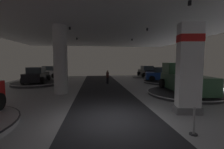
% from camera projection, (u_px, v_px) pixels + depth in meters
% --- Properties ---
extents(ground, '(24.00, 44.00, 0.06)m').
position_uv_depth(ground, '(113.00, 120.00, 6.74)').
color(ground, '#B2B2B7').
extents(column_left, '(1.10, 1.10, 5.50)m').
position_uv_depth(column_left, '(60.00, 60.00, 12.16)').
color(column_left, silver).
rests_on(column_left, ground).
extents(brand_sign_pylon, '(1.34, 0.82, 4.47)m').
position_uv_depth(brand_sign_pylon, '(189.00, 68.00, 7.40)').
color(brand_sign_pylon, slate).
rests_on(brand_sign_pylon, ground).
extents(display_platform_deep_right, '(4.56, 4.56, 0.28)m').
position_uv_depth(display_platform_deep_right, '(146.00, 77.00, 24.32)').
color(display_platform_deep_right, '#B7B7BC').
rests_on(display_platform_deep_right, ground).
extents(display_car_deep_right, '(2.39, 4.31, 1.71)m').
position_uv_depth(display_car_deep_right, '(147.00, 72.00, 24.22)').
color(display_car_deep_right, black).
rests_on(display_car_deep_right, display_platform_deep_right).
extents(display_platform_far_right, '(4.82, 4.82, 0.25)m').
position_uv_depth(display_platform_far_right, '(163.00, 82.00, 18.74)').
color(display_platform_far_right, '#333338').
rests_on(display_platform_far_right, ground).
extents(display_car_far_right, '(4.53, 3.07, 1.71)m').
position_uv_depth(display_car_far_right, '(163.00, 75.00, 18.67)').
color(display_car_far_right, navy).
rests_on(display_car_far_right, display_platform_far_right).
extents(display_platform_far_left, '(5.42, 5.42, 0.30)m').
position_uv_depth(display_platform_far_left, '(37.00, 83.00, 17.20)').
color(display_platform_far_left, '#333338').
rests_on(display_platform_far_left, ground).
extents(display_car_far_left, '(2.43, 4.33, 1.71)m').
position_uv_depth(display_car_far_left, '(37.00, 75.00, 17.09)').
color(display_car_far_left, black).
rests_on(display_car_far_left, display_platform_far_left).
extents(display_platform_deep_left, '(4.94, 4.94, 0.26)m').
position_uv_depth(display_platform_deep_left, '(50.00, 78.00, 23.21)').
color(display_platform_deep_left, '#B7B7BC').
rests_on(display_platform_deep_left, ground).
extents(display_car_deep_left, '(4.57, 3.40, 1.71)m').
position_uv_depth(display_car_deep_left, '(50.00, 72.00, 23.13)').
color(display_car_deep_left, silver).
rests_on(display_car_deep_left, display_platform_deep_left).
extents(display_platform_mid_right, '(5.75, 5.75, 0.22)m').
position_uv_depth(display_platform_mid_right, '(184.00, 93.00, 11.91)').
color(display_platform_mid_right, '#333338').
rests_on(display_platform_mid_right, ground).
extents(pickup_truck_mid_right, '(3.11, 5.50, 2.30)m').
position_uv_depth(pickup_truck_mid_right, '(183.00, 80.00, 12.14)').
color(pickup_truck_mid_right, '#2D5638').
rests_on(pickup_truck_mid_right, display_platform_mid_right).
extents(visitor_walking_near, '(0.32, 0.32, 1.59)m').
position_uv_depth(visitor_walking_near, '(108.00, 76.00, 17.80)').
color(visitor_walking_near, black).
rests_on(visitor_walking_near, ground).
extents(stanchion_a, '(0.28, 0.28, 1.01)m').
position_uv_depth(stanchion_a, '(194.00, 125.00, 5.32)').
color(stanchion_a, '#333338').
rests_on(stanchion_a, ground).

